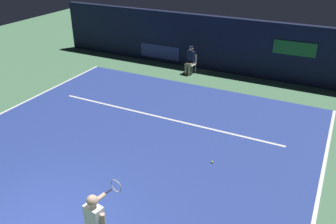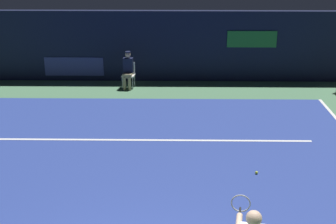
# 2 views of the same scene
# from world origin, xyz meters

# --- Properties ---
(ground_plane) EXTENTS (34.39, 34.39, 0.00)m
(ground_plane) POSITION_xyz_m (0.00, 4.29, 0.00)
(ground_plane) COLOR #4C7A56
(court_surface) EXTENTS (11.18, 10.58, 0.01)m
(court_surface) POSITION_xyz_m (0.00, 4.29, 0.01)
(court_surface) COLOR navy
(court_surface) RESTS_ON ground
(line_sideline_left) EXTENTS (0.10, 10.58, 0.01)m
(line_sideline_left) POSITION_xyz_m (5.54, 4.29, 0.01)
(line_sideline_left) COLOR white
(line_sideline_left) RESTS_ON court_surface
(line_sideline_right) EXTENTS (0.10, 10.58, 0.01)m
(line_sideline_right) POSITION_xyz_m (-5.54, 4.29, 0.01)
(line_sideline_right) COLOR white
(line_sideline_right) RESTS_ON court_surface
(line_service) EXTENTS (8.72, 0.10, 0.01)m
(line_service) POSITION_xyz_m (0.00, 6.14, 0.01)
(line_service) COLOR white
(line_service) RESTS_ON court_surface
(back_wall) EXTENTS (17.48, 0.33, 2.60)m
(back_wall) POSITION_xyz_m (-0.00, 11.85, 1.30)
(back_wall) COLOR #141933
(back_wall) RESTS_ON ground
(line_judge_on_chair) EXTENTS (0.48, 0.56, 1.32)m
(line_judge_on_chair) POSITION_xyz_m (-0.96, 10.81, 0.69)
(line_judge_on_chair) COLOR white
(line_judge_on_chair) RESTS_ON ground
(tennis_ball) EXTENTS (0.07, 0.07, 0.07)m
(tennis_ball) POSITION_xyz_m (2.60, 4.27, 0.05)
(tennis_ball) COLOR #CCE033
(tennis_ball) RESTS_ON court_surface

